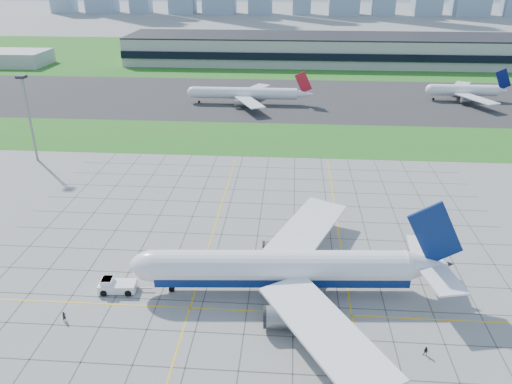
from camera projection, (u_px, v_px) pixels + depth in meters
ground at (248, 304)px, 88.12m from camera, size 1400.00×1400.00×0.00m
grass_median at (271, 139)px, 169.47m from camera, size 700.00×35.00×0.04m
asphalt_taxiway at (277, 98)px, 219.19m from camera, size 700.00×75.00×0.04m
grass_far at (283, 55)px, 318.63m from camera, size 700.00×145.00×0.04m
apron_markings at (255, 269)px, 98.11m from camera, size 120.00×130.00×0.03m
terminal at (351, 50)px, 289.92m from camera, size 260.00×43.00×15.80m
service_block at (4, 58)px, 286.95m from camera, size 50.00×25.00×8.00m
light_mast at (27, 108)px, 144.72m from camera, size 2.50×2.50×25.60m
airliner at (284, 268)px, 89.16m from camera, size 58.93×59.55×18.54m
pushback_tug at (116, 286)px, 91.00m from camera, size 9.84×3.82×2.72m
crew_near at (64, 316)px, 83.54m from camera, size 0.69×0.79×1.83m
crew_far at (426, 352)px, 76.19m from camera, size 1.00×0.92×1.64m
distant_jet_1 at (246, 93)px, 208.93m from camera, size 50.07×42.66×14.08m
distant_jet_2 at (465, 90)px, 213.68m from camera, size 32.89×42.66×14.08m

